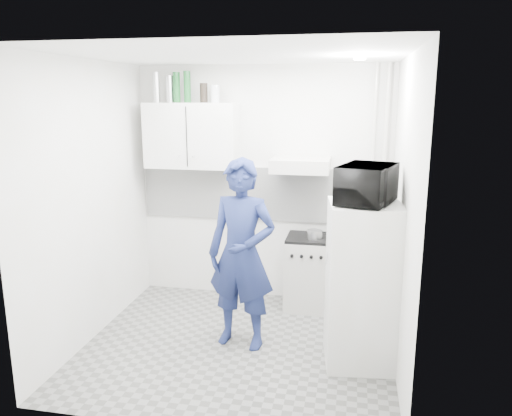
# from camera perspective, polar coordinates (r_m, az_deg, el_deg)

# --- Properties ---
(floor) EXTENTS (2.80, 2.80, 0.00)m
(floor) POSITION_cam_1_polar(r_m,az_deg,el_deg) (4.82, -2.06, -15.38)
(floor) COLOR slate
(floor) RESTS_ON ground
(ceiling) EXTENTS (2.80, 2.80, 0.00)m
(ceiling) POSITION_cam_1_polar(r_m,az_deg,el_deg) (4.27, -2.35, 17.12)
(ceiling) COLOR white
(ceiling) RESTS_ON wall_back
(wall_back) EXTENTS (2.80, 0.00, 2.80)m
(wall_back) POSITION_cam_1_polar(r_m,az_deg,el_deg) (5.57, 0.75, 2.65)
(wall_back) COLOR silver
(wall_back) RESTS_ON floor
(wall_left) EXTENTS (0.00, 2.60, 2.60)m
(wall_left) POSITION_cam_1_polar(r_m,az_deg,el_deg) (4.88, -18.43, 0.56)
(wall_left) COLOR silver
(wall_left) RESTS_ON floor
(wall_right) EXTENTS (0.00, 2.60, 2.60)m
(wall_right) POSITION_cam_1_polar(r_m,az_deg,el_deg) (4.27, 16.39, -0.94)
(wall_right) COLOR silver
(wall_right) RESTS_ON floor
(person) EXTENTS (0.69, 0.51, 1.74)m
(person) POSITION_cam_1_polar(r_m,az_deg,el_deg) (4.52, -1.65, -5.32)
(person) COLOR #18214E
(person) RESTS_ON floor
(stove) EXTENTS (0.48, 0.48, 0.77)m
(stove) POSITION_cam_1_polar(r_m,az_deg,el_deg) (5.49, 5.96, -7.44)
(stove) COLOR #B8B6AC
(stove) RESTS_ON floor
(fridge) EXTENTS (0.65, 0.65, 1.41)m
(fridge) POSITION_cam_1_polar(r_m,az_deg,el_deg) (4.38, 12.02, -8.53)
(fridge) COLOR white
(fridge) RESTS_ON floor
(stove_top) EXTENTS (0.46, 0.46, 0.03)m
(stove_top) POSITION_cam_1_polar(r_m,az_deg,el_deg) (5.37, 6.06, -3.42)
(stove_top) COLOR black
(stove_top) RESTS_ON stove
(saucepan) EXTENTS (0.16, 0.16, 0.09)m
(saucepan) POSITION_cam_1_polar(r_m,az_deg,el_deg) (5.29, 6.72, -3.00)
(saucepan) COLOR silver
(saucepan) RESTS_ON stove_top
(microwave) EXTENTS (0.66, 0.54, 0.32)m
(microwave) POSITION_cam_1_polar(r_m,az_deg,el_deg) (4.15, 12.56, 2.67)
(microwave) COLOR black
(microwave) RESTS_ON fridge
(bottle_a) EXTENTS (0.08, 0.08, 0.32)m
(bottle_a) POSITION_cam_1_polar(r_m,az_deg,el_deg) (5.63, -11.34, 13.38)
(bottle_a) COLOR silver
(bottle_a) RESTS_ON upper_cabinet
(bottle_b) EXTENTS (0.07, 0.07, 0.28)m
(bottle_b) POSITION_cam_1_polar(r_m,az_deg,el_deg) (5.58, -9.83, 13.24)
(bottle_b) COLOR silver
(bottle_b) RESTS_ON upper_cabinet
(bottle_c) EXTENTS (0.08, 0.08, 0.32)m
(bottle_c) POSITION_cam_1_polar(r_m,az_deg,el_deg) (5.55, -9.06, 13.45)
(bottle_c) COLOR #144C1E
(bottle_c) RESTS_ON upper_cabinet
(bottle_d) EXTENTS (0.07, 0.07, 0.33)m
(bottle_d) POSITION_cam_1_polar(r_m,az_deg,el_deg) (5.51, -7.86, 13.55)
(bottle_d) COLOR #144C1E
(bottle_d) RESTS_ON upper_cabinet
(canister_a) EXTENTS (0.08, 0.08, 0.20)m
(canister_a) POSITION_cam_1_polar(r_m,az_deg,el_deg) (5.45, -6.00, 12.95)
(canister_a) COLOR black
(canister_a) RESTS_ON upper_cabinet
(canister_b) EXTENTS (0.10, 0.10, 0.18)m
(canister_b) POSITION_cam_1_polar(r_m,az_deg,el_deg) (5.42, -4.69, 12.87)
(canister_b) COLOR #B2B7BC
(canister_b) RESTS_ON upper_cabinet
(upper_cabinet) EXTENTS (1.00, 0.35, 0.70)m
(upper_cabinet) POSITION_cam_1_polar(r_m,az_deg,el_deg) (5.51, -7.33, 8.22)
(upper_cabinet) COLOR white
(upper_cabinet) RESTS_ON wall_back
(range_hood) EXTENTS (0.60, 0.50, 0.14)m
(range_hood) POSITION_cam_1_polar(r_m,az_deg,el_deg) (5.22, 5.15, 4.93)
(range_hood) COLOR #B8B6AC
(range_hood) RESTS_ON wall_back
(backsplash) EXTENTS (2.74, 0.03, 0.60)m
(backsplash) POSITION_cam_1_polar(r_m,az_deg,el_deg) (5.57, 0.72, 1.61)
(backsplash) COLOR white
(backsplash) RESTS_ON wall_back
(pipe_a) EXTENTS (0.05, 0.05, 2.60)m
(pipe_a) POSITION_cam_1_polar(r_m,az_deg,el_deg) (5.41, 14.28, 1.96)
(pipe_a) COLOR #B8B6AC
(pipe_a) RESTS_ON floor
(pipe_b) EXTENTS (0.04, 0.04, 2.60)m
(pipe_b) POSITION_cam_1_polar(r_m,az_deg,el_deg) (5.40, 13.01, 2.02)
(pipe_b) COLOR #B8B6AC
(pipe_b) RESTS_ON floor
(ceiling_spot_fixture) EXTENTS (0.10, 0.10, 0.02)m
(ceiling_spot_fixture) POSITION_cam_1_polar(r_m,az_deg,el_deg) (4.35, 11.77, 16.40)
(ceiling_spot_fixture) COLOR white
(ceiling_spot_fixture) RESTS_ON ceiling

